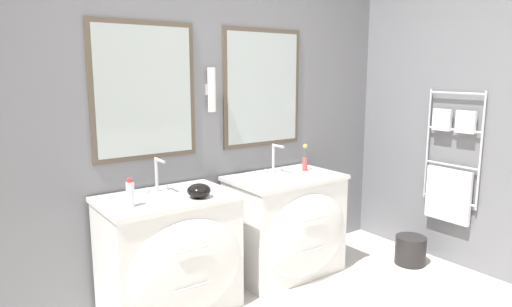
{
  "coord_description": "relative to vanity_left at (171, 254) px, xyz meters",
  "views": [
    {
      "loc": [
        -1.71,
        -1.44,
        1.63
      ],
      "look_at": [
        0.14,
        1.12,
        1.06
      ],
      "focal_mm": 32.0,
      "sensor_mm": 36.0,
      "label": 1
    }
  ],
  "objects": [
    {
      "name": "toiletry_bottle",
      "position": [
        -0.28,
        -0.06,
        0.48
      ],
      "size": [
        0.05,
        0.05,
        0.18
      ],
      "color": "silver",
      "rests_on": "vanity_left"
    },
    {
      "name": "wall_back",
      "position": [
        0.47,
        0.37,
        0.89
      ],
      "size": [
        5.26,
        0.14,
        2.6
      ],
      "color": "slate",
      "rests_on": "ground_plane"
    },
    {
      "name": "flower_vase",
      "position": [
        1.28,
        0.09,
        0.48
      ],
      "size": [
        0.04,
        0.04,
        0.23
      ],
      "color": "#CC4C51",
      "rests_on": "vanity_right"
    },
    {
      "name": "vanity_right",
      "position": [
        1.02,
        0.0,
        0.0
      ],
      "size": [
        0.89,
        0.64,
        0.81
      ],
      "color": "white",
      "rests_on": "ground_plane"
    },
    {
      "name": "faucet_right",
      "position": [
        1.02,
        0.17,
        0.51
      ],
      "size": [
        0.17,
        0.15,
        0.24
      ],
      "color": "silver",
      "rests_on": "vanity_right"
    },
    {
      "name": "vanity_left",
      "position": [
        0.0,
        0.0,
        0.0
      ],
      "size": [
        0.89,
        0.64,
        0.81
      ],
      "color": "white",
      "rests_on": "ground_plane"
    },
    {
      "name": "faucet_left",
      "position": [
        0.0,
        0.17,
        0.51
      ],
      "size": [
        0.17,
        0.15,
        0.24
      ],
      "color": "silver",
      "rests_on": "vanity_left"
    },
    {
      "name": "wall_right",
      "position": [
        2.33,
        -0.54,
        0.88
      ],
      "size": [
        0.13,
        3.4,
        2.6
      ],
      "color": "slate",
      "rests_on": "ground_plane"
    },
    {
      "name": "amenity_bowl",
      "position": [
        0.16,
        -0.12,
        0.44
      ],
      "size": [
        0.16,
        0.16,
        0.09
      ],
      "color": "black",
      "rests_on": "vanity_left"
    },
    {
      "name": "waste_bin",
      "position": [
        1.99,
        -0.48,
        -0.29
      ],
      "size": [
        0.26,
        0.26,
        0.24
      ],
      "color": "#282626",
      "rests_on": "ground_plane"
    }
  ]
}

